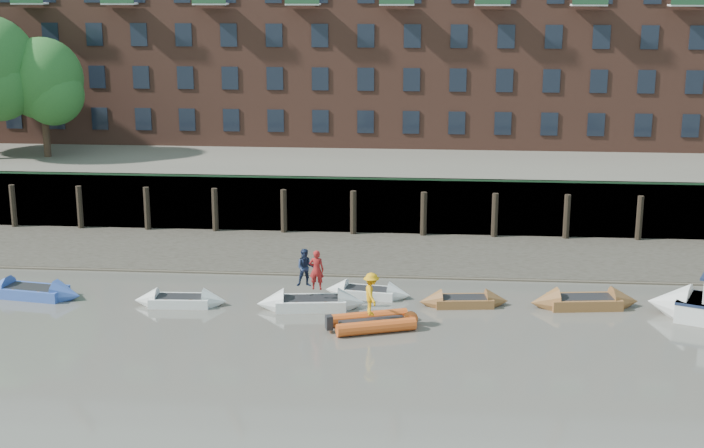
# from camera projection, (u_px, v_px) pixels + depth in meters

# --- Properties ---
(ground) EXTENTS (220.00, 220.00, 0.00)m
(ground) POSITION_uv_depth(u_px,v_px,m) (361.00, 396.00, 34.95)
(ground) COLOR #5D5951
(ground) RESTS_ON ground
(foreshore) EXTENTS (110.00, 8.00, 0.50)m
(foreshore) POSITION_uv_depth(u_px,v_px,m) (385.00, 254.00, 52.31)
(foreshore) COLOR #3D382F
(foreshore) RESTS_ON ground
(mud_band) EXTENTS (110.00, 1.60, 0.10)m
(mud_band) POSITION_uv_depth(u_px,v_px,m) (382.00, 273.00, 49.03)
(mud_band) COLOR #4C4336
(mud_band) RESTS_ON ground
(river_wall) EXTENTS (110.00, 1.23, 3.30)m
(river_wall) POSITION_uv_depth(u_px,v_px,m) (389.00, 206.00, 56.14)
(river_wall) COLOR #2D2A26
(river_wall) RESTS_ON ground
(bank_terrace) EXTENTS (110.00, 28.00, 3.20)m
(bank_terrace) POSITION_uv_depth(u_px,v_px,m) (397.00, 161.00, 69.28)
(bank_terrace) COLOR #5E594D
(bank_terrace) RESTS_ON ground
(rowboat_0) EXTENTS (5.03, 2.18, 1.41)m
(rowboat_0) POSITION_uv_depth(u_px,v_px,m) (33.00, 292.00, 45.44)
(rowboat_0) COLOR #3554AB
(rowboat_0) RESTS_ON ground
(rowboat_2) EXTENTS (4.25, 1.39, 1.22)m
(rowboat_2) POSITION_uv_depth(u_px,v_px,m) (180.00, 301.00, 44.31)
(rowboat_2) COLOR silver
(rowboat_2) RESTS_ON ground
(rowboat_3) EXTENTS (4.98, 1.96, 1.41)m
(rowboat_3) POSITION_uv_depth(u_px,v_px,m) (311.00, 303.00, 43.89)
(rowboat_3) COLOR silver
(rowboat_3) RESTS_ON ground
(rowboat_4) EXTENTS (4.15, 1.77, 1.17)m
(rowboat_4) POSITION_uv_depth(u_px,v_px,m) (367.00, 292.00, 45.49)
(rowboat_4) COLOR silver
(rowboat_4) RESTS_ON ground
(rowboat_5) EXTENTS (4.14, 1.61, 1.17)m
(rowboat_5) POSITION_uv_depth(u_px,v_px,m) (464.00, 301.00, 44.26)
(rowboat_5) COLOR brown
(rowboat_5) RESTS_ON ground
(rowboat_6) EXTENTS (5.04, 2.03, 1.42)m
(rowboat_6) POSITION_uv_depth(u_px,v_px,m) (584.00, 302.00, 44.05)
(rowboat_6) COLOR brown
(rowboat_6) RESTS_ON ground
(rib_tender) EXTENTS (3.82, 2.77, 0.65)m
(rib_tender) POSITION_uv_depth(u_px,v_px,m) (376.00, 322.00, 41.46)
(rib_tender) COLOR #C84C18
(rib_tender) RESTS_ON ground
(person_rower_a) EXTENTS (0.68, 0.46, 1.81)m
(person_rower_a) POSITION_uv_depth(u_px,v_px,m) (317.00, 270.00, 43.37)
(person_rower_a) COLOR maroon
(person_rower_a) RESTS_ON rowboat_3
(person_rower_b) EXTENTS (0.93, 0.77, 1.73)m
(person_rower_b) POSITION_uv_depth(u_px,v_px,m) (306.00, 268.00, 43.80)
(person_rower_b) COLOR #19233F
(person_rower_b) RESTS_ON rowboat_3
(person_rib_crew) EXTENTS (0.94, 1.31, 1.83)m
(person_rib_crew) POSITION_uv_depth(u_px,v_px,m) (371.00, 294.00, 41.17)
(person_rib_crew) COLOR orange
(person_rib_crew) RESTS_ON rib_tender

